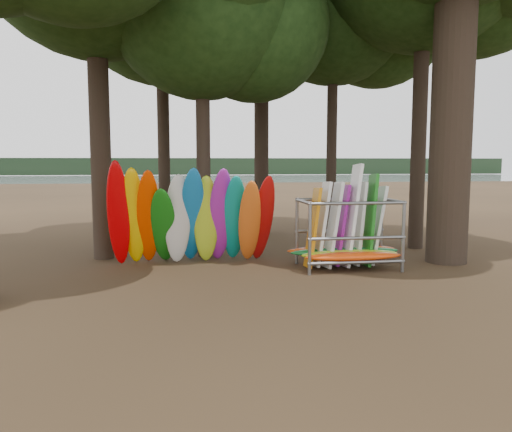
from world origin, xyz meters
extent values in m
plane|color=#47331E|center=(0.00, 0.00, 0.00)|extent=(120.00, 120.00, 0.00)
plane|color=gray|center=(0.00, 60.00, 0.00)|extent=(160.00, 160.00, 0.00)
cube|color=black|center=(0.00, 110.00, 2.00)|extent=(160.00, 4.00, 4.00)
cylinder|color=black|center=(-5.10, 3.03, 5.61)|extent=(0.61, 0.61, 11.22)
cylinder|color=black|center=(-3.35, 6.52, 5.43)|extent=(0.45, 0.45, 10.87)
cylinder|color=black|center=(0.55, 7.80, 6.14)|extent=(0.59, 0.59, 12.27)
cylinder|color=black|center=(3.18, 6.62, 5.60)|extent=(0.40, 0.40, 11.19)
cylinder|color=black|center=(-2.02, 2.93, 4.55)|extent=(0.43, 0.43, 9.10)
ellipsoid|color=black|center=(-2.02, 2.93, 7.73)|extent=(6.70, 6.70, 5.82)
cylinder|color=black|center=(5.25, 3.41, 6.18)|extent=(0.50, 0.50, 12.36)
cylinder|color=black|center=(5.02, 0.97, 6.91)|extent=(1.17, 1.17, 13.82)
ellipsoid|color=#D90004|center=(-4.46, 1.64, 1.50)|extent=(0.63, 1.11, 3.07)
ellipsoid|color=#FFC302|center=(-4.05, 1.78, 1.40)|extent=(0.70, 1.33, 2.91)
ellipsoid|color=#FF3A00|center=(-3.64, 1.71, 1.37)|extent=(0.80, 1.73, 2.87)
ellipsoid|color=#156E14|center=(-3.23, 1.76, 1.12)|extent=(0.79, 1.65, 2.39)
ellipsoid|color=silver|center=(-2.82, 1.71, 1.31)|extent=(0.86, 1.12, 2.70)
ellipsoid|color=#1371BB|center=(-2.41, 1.79, 1.40)|extent=(0.84, 1.74, 2.93)
ellipsoid|color=#B3D224|center=(-2.01, 1.78, 1.29)|extent=(0.73, 1.06, 2.66)
ellipsoid|color=purple|center=(-1.60, 1.75, 1.39)|extent=(0.82, 1.68, 2.91)
ellipsoid|color=#0C958C|center=(-1.19, 1.74, 1.29)|extent=(0.73, 1.87, 2.74)
ellipsoid|color=orange|center=(-0.78, 1.47, 1.23)|extent=(0.71, 1.80, 2.61)
ellipsoid|color=#B10D0C|center=(-0.37, 1.62, 1.29)|extent=(0.78, 1.61, 2.70)
ellipsoid|color=#FE4A0E|center=(1.87, 0.08, 0.42)|extent=(2.69, 0.55, 0.24)
ellipsoid|color=#B9D41C|center=(1.87, 0.39, 0.42)|extent=(2.76, 0.55, 0.24)
ellipsoid|color=#19712E|center=(1.87, 0.81, 0.42)|extent=(3.18, 0.55, 0.24)
ellipsoid|color=#D54410|center=(1.87, 1.12, 0.42)|extent=(3.23, 0.55, 0.24)
cube|color=orange|center=(0.90, 0.76, 1.12)|extent=(0.42, 0.76, 2.26)
cube|color=white|center=(1.18, 0.86, 1.20)|extent=(0.51, 0.79, 2.42)
cube|color=silver|center=(1.45, 0.67, 1.20)|extent=(0.53, 0.79, 2.41)
cube|color=#91188E|center=(1.73, 0.91, 1.15)|extent=(0.51, 0.79, 2.33)
cube|color=white|center=(2.00, 0.72, 1.45)|extent=(0.54, 0.82, 2.91)
cube|color=silver|center=(2.28, 0.88, 1.18)|extent=(0.36, 0.77, 2.40)
cube|color=#1A751A|center=(2.56, 0.73, 1.30)|extent=(0.35, 0.78, 2.63)
cube|color=silver|center=(2.83, 0.91, 1.14)|extent=(0.54, 0.73, 2.29)
camera|label=1|loc=(-2.63, -12.62, 2.93)|focal=35.00mm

